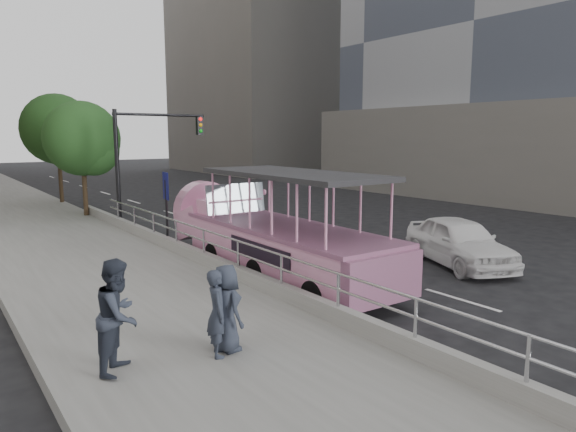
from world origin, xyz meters
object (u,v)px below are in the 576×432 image
at_px(street_tree_near, 85,142).
at_px(street_tree_far, 59,132).
at_px(pedestrian_far, 226,308).
at_px(pedestrian_near, 217,313).
at_px(pedestrian_mid, 119,315).
at_px(traffic_signal, 144,149).
at_px(duck_boat, 267,236).
at_px(car, 459,241).
at_px(parking_sign, 166,204).

xyz_separation_m(street_tree_near, street_tree_far, (0.20, 6.00, 0.49)).
bearing_deg(pedestrian_far, pedestrian_near, 110.78).
relative_size(pedestrian_far, street_tree_far, 0.24).
relative_size(pedestrian_near, pedestrian_mid, 0.82).
bearing_deg(pedestrian_far, traffic_signal, -17.34).
height_order(duck_boat, car, duck_boat).
relative_size(duck_boat, traffic_signal, 1.81).
bearing_deg(traffic_signal, duck_boat, -89.31).
height_order(pedestrian_mid, street_tree_near, street_tree_near).
xyz_separation_m(pedestrian_far, traffic_signal, (3.91, 14.35, 2.42)).
relative_size(car, pedestrian_mid, 2.43).
relative_size(car, traffic_signal, 0.87).
relative_size(pedestrian_mid, parking_sign, 0.65).
distance_m(duck_boat, pedestrian_mid, 7.32).
height_order(car, street_tree_far, street_tree_far).
bearing_deg(traffic_signal, pedestrian_mid, -112.10).
distance_m(duck_boat, traffic_signal, 9.86).
height_order(duck_boat, street_tree_far, street_tree_far).
height_order(pedestrian_near, parking_sign, parking_sign).
relative_size(parking_sign, street_tree_far, 0.44).
distance_m(parking_sign, traffic_signal, 5.85).
bearing_deg(traffic_signal, street_tree_far, 98.43).
relative_size(pedestrian_near, traffic_signal, 0.30).
xyz_separation_m(traffic_signal, street_tree_near, (-1.60, 3.43, 0.32)).
height_order(parking_sign, street_tree_near, street_tree_near).
bearing_deg(duck_boat, pedestrian_near, -131.15).
height_order(pedestrian_mid, pedestrian_far, pedestrian_mid).
height_order(street_tree_near, street_tree_far, street_tree_far).
distance_m(duck_boat, parking_sign, 4.41).
bearing_deg(street_tree_far, pedestrian_mid, -100.38).
xyz_separation_m(pedestrian_mid, street_tree_far, (4.30, 23.45, 3.08)).
bearing_deg(pedestrian_mid, traffic_signal, 17.72).
relative_size(car, pedestrian_far, 2.90).
bearing_deg(street_tree_near, duck_boat, -82.50).
relative_size(car, street_tree_near, 0.79).
distance_m(pedestrian_mid, traffic_signal, 15.31).
relative_size(duck_boat, parking_sign, 3.29).
relative_size(duck_boat, street_tree_near, 1.65).
bearing_deg(pedestrian_near, pedestrian_far, -45.54).
bearing_deg(street_tree_far, pedestrian_near, -96.54).
bearing_deg(duck_boat, street_tree_near, 97.50).
height_order(duck_boat, street_tree_near, street_tree_near).
xyz_separation_m(pedestrian_far, parking_sign, (2.61, 8.90, 0.71)).
height_order(parking_sign, traffic_signal, traffic_signal).
height_order(pedestrian_far, street_tree_near, street_tree_near).
distance_m(pedestrian_mid, parking_sign, 9.66).
height_order(car, pedestrian_mid, pedestrian_mid).
xyz_separation_m(pedestrian_far, street_tree_near, (2.31, 17.78, 2.74)).
xyz_separation_m(car, street_tree_far, (-7.02, 21.71, 3.53)).
bearing_deg(pedestrian_near, street_tree_near, 13.49).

